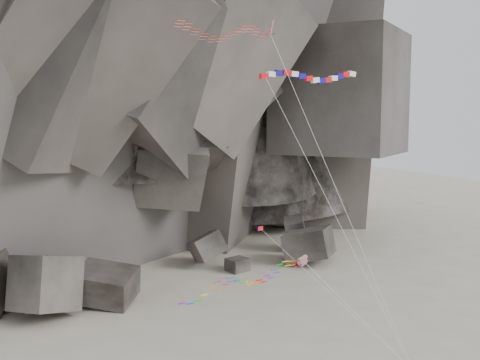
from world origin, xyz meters
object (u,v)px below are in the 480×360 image
delta_kite (221,31)px  pennant_kite (289,256)px  banner_kite (311,78)px  parafoil_kite (240,280)px

delta_kite → pennant_kite: bearing=9.2°
banner_kite → parafoil_kite: bearing=-153.8°
delta_kite → pennant_kite: (6.64, -0.57, -19.25)m
delta_kite → parafoil_kite: 20.19m
banner_kite → parafoil_kite: 19.67m
parafoil_kite → pennant_kite: size_ratio=1.62×
banner_kite → parafoil_kite: size_ratio=1.25×
delta_kite → parafoil_kite: delta_kite is taller
banner_kite → pennant_kite: bearing=-145.4°
banner_kite → pennant_kite: banner_kite is taller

